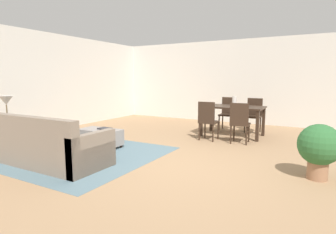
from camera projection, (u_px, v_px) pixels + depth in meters
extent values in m
plane|color=#9E7A56|center=(172.00, 163.00, 4.77)|extent=(10.80, 10.80, 0.00)
cube|color=silver|center=(246.00, 82.00, 8.91)|extent=(9.00, 0.12, 2.70)
cube|color=silver|center=(30.00, 82.00, 7.20)|extent=(0.12, 11.00, 2.70)
cube|color=slate|center=(78.00, 154.00, 5.33)|extent=(3.00, 2.80, 0.01)
cube|color=gray|center=(50.00, 151.00, 4.76)|extent=(2.12, 0.93, 0.42)
cube|color=gray|center=(28.00, 130.00, 4.37)|extent=(2.12, 0.16, 0.44)
cube|color=gray|center=(15.00, 139.00, 5.23)|extent=(0.14, 0.93, 0.62)
cube|color=gray|center=(93.00, 153.00, 4.27)|extent=(0.14, 0.93, 0.62)
cube|color=tan|center=(23.00, 126.00, 4.88)|extent=(0.38, 0.14, 0.39)
cube|color=beige|center=(42.00, 131.00, 4.59)|extent=(0.34, 0.10, 0.34)
cube|color=gray|center=(66.00, 133.00, 4.34)|extent=(0.37, 0.13, 0.38)
cube|color=gray|center=(100.00, 137.00, 5.85)|extent=(0.91, 0.48, 0.33)
cylinder|color=#332319|center=(93.00, 142.00, 6.23)|extent=(0.05, 0.05, 0.06)
cylinder|color=#332319|center=(121.00, 146.00, 5.84)|extent=(0.05, 0.05, 0.06)
cylinder|color=#332319|center=(80.00, 145.00, 5.90)|extent=(0.05, 0.05, 0.06)
cylinder|color=#332319|center=(109.00, 150.00, 5.51)|extent=(0.05, 0.05, 0.06)
cube|color=olive|center=(8.00, 123.00, 5.46)|extent=(0.40, 0.40, 0.03)
cylinder|color=olive|center=(12.00, 135.00, 5.73)|extent=(0.04, 0.04, 0.56)
cylinder|color=olive|center=(22.00, 137.00, 5.56)|extent=(0.04, 0.04, 0.56)
cylinder|color=olive|center=(6.00, 140.00, 5.27)|extent=(0.04, 0.04, 0.56)
cylinder|color=brown|center=(8.00, 122.00, 5.45)|extent=(0.16, 0.16, 0.02)
cylinder|color=brown|center=(7.00, 113.00, 5.43)|extent=(0.02, 0.02, 0.32)
cone|color=silver|center=(6.00, 100.00, 5.40)|extent=(0.26, 0.26, 0.18)
cube|color=#332319|center=(233.00, 107.00, 6.96)|extent=(1.51, 0.86, 0.04)
cube|color=#332319|center=(211.00, 118.00, 7.67)|extent=(0.07, 0.07, 0.72)
cube|color=#332319|center=(263.00, 122.00, 7.00)|extent=(0.07, 0.07, 0.72)
cube|color=#332319|center=(201.00, 122.00, 7.03)|extent=(0.07, 0.07, 0.72)
cube|color=#332319|center=(257.00, 126.00, 6.36)|extent=(0.07, 0.07, 0.72)
cube|color=#332319|center=(209.00, 122.00, 6.53)|extent=(0.41, 0.41, 0.04)
cube|color=#332319|center=(206.00, 112.00, 6.34)|extent=(0.40, 0.05, 0.47)
cylinder|color=#332319|center=(205.00, 130.00, 6.79)|extent=(0.04, 0.04, 0.41)
cylinder|color=#332319|center=(218.00, 131.00, 6.62)|extent=(0.04, 0.04, 0.41)
cylinder|color=#332319|center=(199.00, 132.00, 6.50)|extent=(0.04, 0.04, 0.41)
cylinder|color=#332319|center=(213.00, 133.00, 6.33)|extent=(0.04, 0.04, 0.41)
cube|color=#332319|center=(240.00, 124.00, 6.21)|extent=(0.43, 0.43, 0.04)
cube|color=#332319|center=(239.00, 114.00, 6.01)|extent=(0.40, 0.07, 0.47)
cylinder|color=#332319|center=(234.00, 132.00, 6.46)|extent=(0.04, 0.04, 0.41)
cylinder|color=#332319|center=(249.00, 133.00, 6.32)|extent=(0.04, 0.04, 0.41)
cylinder|color=#332319|center=(231.00, 135.00, 6.16)|extent=(0.04, 0.04, 0.41)
cylinder|color=#332319|center=(246.00, 136.00, 6.01)|extent=(0.04, 0.04, 0.41)
cube|color=#332319|center=(227.00, 115.00, 7.81)|extent=(0.41, 0.41, 0.04)
cube|color=#332319|center=(229.00, 105.00, 7.93)|extent=(0.40, 0.05, 0.47)
cylinder|color=#332319|center=(231.00, 124.00, 7.61)|extent=(0.04, 0.04, 0.41)
cylinder|color=#332319|center=(219.00, 123.00, 7.77)|extent=(0.04, 0.04, 0.41)
cylinder|color=#332319|center=(234.00, 122.00, 7.91)|extent=(0.04, 0.04, 0.41)
cylinder|color=#332319|center=(223.00, 121.00, 8.07)|extent=(0.04, 0.04, 0.41)
cube|color=#332319|center=(253.00, 117.00, 7.42)|extent=(0.41, 0.41, 0.04)
cube|color=#332319|center=(255.00, 107.00, 7.54)|extent=(0.40, 0.05, 0.47)
cylinder|color=#332319|center=(258.00, 126.00, 7.22)|extent=(0.04, 0.04, 0.41)
cylinder|color=#332319|center=(245.00, 125.00, 7.39)|extent=(0.04, 0.04, 0.41)
cylinder|color=#332319|center=(260.00, 125.00, 7.51)|extent=(0.04, 0.04, 0.41)
cylinder|color=#332319|center=(248.00, 124.00, 7.68)|extent=(0.04, 0.04, 0.41)
cylinder|color=silver|center=(234.00, 101.00, 6.92)|extent=(0.11, 0.11, 0.25)
cube|color=#333338|center=(105.00, 129.00, 5.81)|extent=(0.27, 0.21, 0.03)
cylinder|color=#996B4C|center=(317.00, 170.00, 3.99)|extent=(0.28, 0.28, 0.26)
sphere|color=#2D6633|center=(319.00, 145.00, 3.94)|extent=(0.59, 0.59, 0.59)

